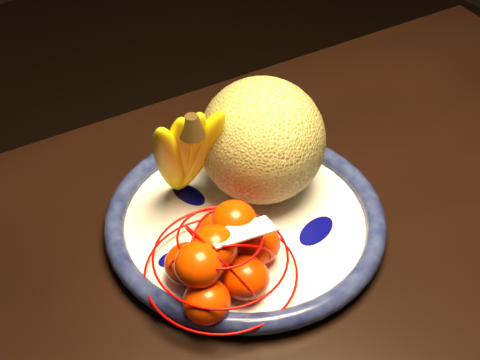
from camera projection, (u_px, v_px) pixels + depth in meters
fruit_bowl at (245, 220)px, 0.86m from camera, size 0.33×0.33×0.03m
cantaloupe at (262, 140)px, 0.85m from camera, size 0.15×0.15×0.15m
banana_bunch at (184, 150)px, 0.83m from camera, size 0.11×0.11×0.17m
mandarin_bag at (221, 258)px, 0.77m from camera, size 0.19×0.19×0.10m
price_tag at (242, 232)px, 0.75m from camera, size 0.08×0.04×0.01m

